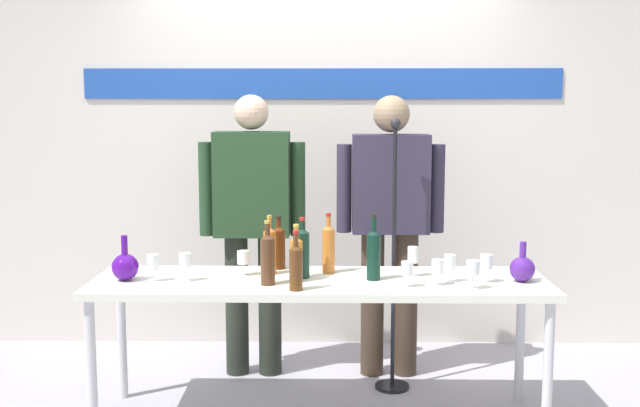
# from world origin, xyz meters

# --- Properties ---
(back_wall) EXTENTS (4.57, 0.11, 3.00)m
(back_wall) POSITION_xyz_m (0.00, 1.34, 1.50)
(back_wall) COLOR silver
(back_wall) RESTS_ON ground
(display_table) EXTENTS (2.36, 0.65, 0.75)m
(display_table) POSITION_xyz_m (0.00, 0.00, 0.69)
(display_table) COLOR silver
(display_table) RESTS_ON ground
(decanter_blue_left) EXTENTS (0.14, 0.14, 0.24)m
(decanter_blue_left) POSITION_xyz_m (-1.00, -0.04, 0.83)
(decanter_blue_left) COLOR #4B0F8C
(decanter_blue_left) RESTS_ON display_table
(decanter_blue_right) EXTENTS (0.13, 0.13, 0.21)m
(decanter_blue_right) POSITION_xyz_m (1.04, -0.04, 0.82)
(decanter_blue_right) COLOR #4E218B
(decanter_blue_right) RESTS_ON display_table
(presenter_left) EXTENTS (0.64, 0.22, 1.71)m
(presenter_left) POSITION_xyz_m (-0.42, 0.68, 0.99)
(presenter_left) COLOR #222820
(presenter_left) RESTS_ON ground
(presenter_right) EXTENTS (0.65, 0.22, 1.70)m
(presenter_right) POSITION_xyz_m (0.42, 0.68, 0.99)
(presenter_right) COLOR #3D2E23
(presenter_right) RESTS_ON ground
(wine_bottle_0) EXTENTS (0.07, 0.07, 0.30)m
(wine_bottle_0) POSITION_xyz_m (-0.12, -0.05, 0.88)
(wine_bottle_0) COLOR orange
(wine_bottle_0) RESTS_ON display_table
(wine_bottle_1) EXTENTS (0.07, 0.07, 0.33)m
(wine_bottle_1) POSITION_xyz_m (-0.26, -0.12, 0.89)
(wine_bottle_1) COLOR #4C2D1A
(wine_bottle_1) RESTS_ON display_table
(wine_bottle_2) EXTENTS (0.07, 0.07, 0.32)m
(wine_bottle_2) POSITION_xyz_m (-0.09, 0.04, 0.89)
(wine_bottle_2) COLOR #123024
(wine_bottle_2) RESTS_ON display_table
(wine_bottle_3) EXTENTS (0.07, 0.07, 0.32)m
(wine_bottle_3) POSITION_xyz_m (0.05, 0.16, 0.89)
(wine_bottle_3) COLOR orange
(wine_bottle_3) RESTS_ON display_table
(wine_bottle_4) EXTENTS (0.06, 0.06, 0.29)m
(wine_bottle_4) POSITION_xyz_m (-0.11, -0.24, 0.87)
(wine_bottle_4) COLOR #522E13
(wine_bottle_4) RESTS_ON display_table
(wine_bottle_5) EXTENTS (0.07, 0.07, 0.29)m
(wine_bottle_5) POSITION_xyz_m (-0.23, 0.25, 0.88)
(wine_bottle_5) COLOR #56250B
(wine_bottle_5) RESTS_ON display_table
(wine_bottle_6) EXTENTS (0.07, 0.07, 0.34)m
(wine_bottle_6) POSITION_xyz_m (0.28, -0.01, 0.89)
(wine_bottle_6) COLOR black
(wine_bottle_6) RESTS_ON display_table
(wine_bottle_7) EXTENTS (0.07, 0.07, 0.32)m
(wine_bottle_7) POSITION_xyz_m (-0.27, 0.12, 0.89)
(wine_bottle_7) COLOR orange
(wine_bottle_7) RESTS_ON display_table
(wine_glass_left_0) EXTENTS (0.06, 0.06, 0.15)m
(wine_glass_left_0) POSITION_xyz_m (-0.69, -0.05, 0.86)
(wine_glass_left_0) COLOR white
(wine_glass_left_0) RESTS_ON display_table
(wine_glass_left_1) EXTENTS (0.07, 0.07, 0.13)m
(wine_glass_left_1) POSITION_xyz_m (-0.40, 0.09, 0.85)
(wine_glass_left_1) COLOR white
(wine_glass_left_1) RESTS_ON display_table
(wine_glass_left_2) EXTENTS (0.06, 0.06, 0.14)m
(wine_glass_left_2) POSITION_xyz_m (-0.85, -0.06, 0.85)
(wine_glass_left_2) COLOR white
(wine_glass_left_2) RESTS_ON display_table
(wine_glass_right_0) EXTENTS (0.07, 0.07, 0.14)m
(wine_glass_right_0) POSITION_xyz_m (0.75, -0.20, 0.86)
(wine_glass_right_0) COLOR white
(wine_glass_right_0) RESTS_ON display_table
(wine_glass_right_1) EXTENTS (0.06, 0.06, 0.14)m
(wine_glass_right_1) POSITION_xyz_m (0.66, -0.05, 0.85)
(wine_glass_right_1) COLOR white
(wine_glass_right_1) RESTS_ON display_table
(wine_glass_right_2) EXTENTS (0.06, 0.06, 0.13)m
(wine_glass_right_2) POSITION_xyz_m (0.59, -0.13, 0.84)
(wine_glass_right_2) COLOR white
(wine_glass_right_2) RESTS_ON display_table
(wine_glass_right_3) EXTENTS (0.06, 0.06, 0.15)m
(wine_glass_right_3) POSITION_xyz_m (0.85, -0.06, 0.86)
(wine_glass_right_3) COLOR white
(wine_glass_right_3) RESTS_ON display_table
(wine_glass_right_4) EXTENTS (0.06, 0.06, 0.16)m
(wine_glass_right_4) POSITION_xyz_m (0.49, 0.07, 0.86)
(wine_glass_right_4) COLOR white
(wine_glass_right_4) RESTS_ON display_table
(wine_glass_right_5) EXTENTS (0.06, 0.06, 0.13)m
(wine_glass_right_5) POSITION_xyz_m (0.44, -0.17, 0.84)
(wine_glass_right_5) COLOR white
(wine_glass_right_5) RESTS_ON display_table
(microphone_stand) EXTENTS (0.20, 0.20, 1.58)m
(microphone_stand) POSITION_xyz_m (0.42, 0.43, 0.53)
(microphone_stand) COLOR black
(microphone_stand) RESTS_ON ground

